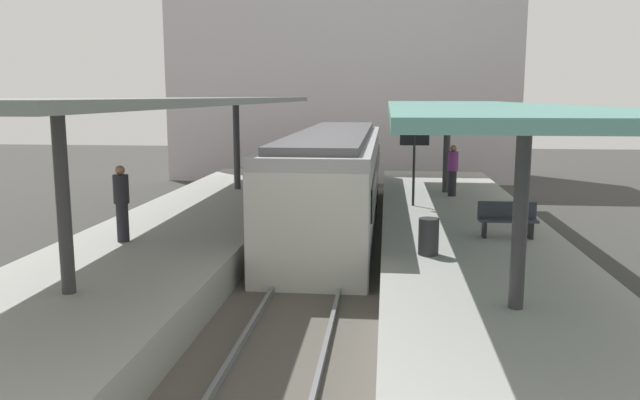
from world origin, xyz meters
The scene contains 15 objects.
ground_plane centered at (0.00, 0.00, 0.00)m, with size 80.00×80.00×0.00m, color #383835.
platform_left centered at (-3.80, 0.00, 0.50)m, with size 4.40×28.00×1.00m, color #9E9E99.
platform_right centered at (3.80, 0.00, 0.50)m, with size 4.40×28.00×1.00m, color #9E9E99.
track_ballast centered at (0.00, 0.00, 0.10)m, with size 3.20×28.00×0.20m, color #59544C.
rail_near_side centered at (-0.72, 0.00, 0.27)m, with size 0.08×28.00×0.14m, color slate.
rail_far_side centered at (0.72, 0.00, 0.27)m, with size 0.08×28.00×0.14m, color slate.
commuter_train centered at (0.00, 5.16, 1.73)m, with size 2.78×14.40×3.10m.
canopy_left centered at (-3.80, 1.40, 4.23)m, with size 4.18×21.00×3.35m.
canopy_right centered at (3.80, 1.40, 4.08)m, with size 4.18×21.00×3.20m.
platform_bench centered at (4.62, 0.42, 1.46)m, with size 1.40×0.41×0.86m.
platform_sign centered at (2.53, 4.73, 2.62)m, with size 0.90×0.08×2.21m.
litter_bin centered at (2.61, -1.52, 1.40)m, with size 0.44×0.44×0.80m, color #2D2D30.
passenger_near_bench centered at (-4.48, -1.00, 1.94)m, with size 0.36×0.36×1.81m.
passenger_mid_platform centered at (3.94, 6.81, 1.91)m, with size 0.36×0.36×1.75m.
station_building_backdrop centered at (-0.72, 20.00, 5.50)m, with size 18.00×6.00×11.00m, color #B7B2B7.
Camera 1 is at (1.67, -14.98, 4.39)m, focal length 35.41 mm.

